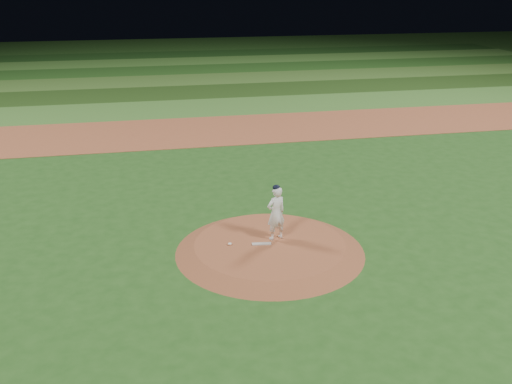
% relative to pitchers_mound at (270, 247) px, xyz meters
% --- Properties ---
extents(ground, '(120.00, 120.00, 0.00)m').
position_rel_pitchers_mound_xyz_m(ground, '(0.00, 0.00, -0.12)').
color(ground, '#224F19').
rests_on(ground, ground).
extents(infield_dirt_band, '(70.00, 6.00, 0.02)m').
position_rel_pitchers_mound_xyz_m(infield_dirt_band, '(0.00, 14.00, -0.12)').
color(infield_dirt_band, '#9A4F2F').
rests_on(infield_dirt_band, ground).
extents(outfield_stripe_0, '(70.00, 5.00, 0.02)m').
position_rel_pitchers_mound_xyz_m(outfield_stripe_0, '(0.00, 19.50, -0.12)').
color(outfield_stripe_0, '#3C7329').
rests_on(outfield_stripe_0, ground).
extents(outfield_stripe_1, '(70.00, 5.00, 0.02)m').
position_rel_pitchers_mound_xyz_m(outfield_stripe_1, '(0.00, 24.50, -0.12)').
color(outfield_stripe_1, '#1F3F14').
rests_on(outfield_stripe_1, ground).
extents(outfield_stripe_2, '(70.00, 5.00, 0.02)m').
position_rel_pitchers_mound_xyz_m(outfield_stripe_2, '(0.00, 29.50, -0.12)').
color(outfield_stripe_2, '#3D6A26').
rests_on(outfield_stripe_2, ground).
extents(outfield_stripe_3, '(70.00, 5.00, 0.02)m').
position_rel_pitchers_mound_xyz_m(outfield_stripe_3, '(0.00, 34.50, -0.12)').
color(outfield_stripe_3, '#214E19').
rests_on(outfield_stripe_3, ground).
extents(outfield_stripe_4, '(70.00, 5.00, 0.02)m').
position_rel_pitchers_mound_xyz_m(outfield_stripe_4, '(0.00, 39.50, -0.12)').
color(outfield_stripe_4, '#3E772B').
rests_on(outfield_stripe_4, ground).
extents(outfield_stripe_5, '(70.00, 5.00, 0.02)m').
position_rel_pitchers_mound_xyz_m(outfield_stripe_5, '(0.00, 44.50, -0.12)').
color(outfield_stripe_5, '#194115').
rests_on(outfield_stripe_5, ground).
extents(pitchers_mound, '(5.50, 5.50, 0.25)m').
position_rel_pitchers_mound_xyz_m(pitchers_mound, '(0.00, 0.00, 0.00)').
color(pitchers_mound, brown).
rests_on(pitchers_mound, ground).
extents(pitching_rubber, '(0.57, 0.21, 0.03)m').
position_rel_pitchers_mound_xyz_m(pitching_rubber, '(-0.25, -0.01, 0.14)').
color(pitching_rubber, beige).
rests_on(pitching_rubber, pitchers_mound).
extents(rosin_bag, '(0.11, 0.11, 0.06)m').
position_rel_pitchers_mound_xyz_m(rosin_bag, '(-1.16, 0.14, 0.16)').
color(rosin_bag, white).
rests_on(rosin_bag, pitchers_mound).
extents(pitcher_on_mound, '(0.69, 0.57, 1.69)m').
position_rel_pitchers_mound_xyz_m(pitcher_on_mound, '(0.24, 0.28, 0.96)').
color(pitcher_on_mound, white).
rests_on(pitcher_on_mound, pitchers_mound).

